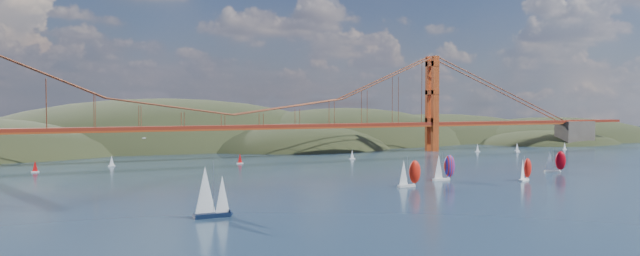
% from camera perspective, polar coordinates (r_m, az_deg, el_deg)
% --- Properties ---
extents(ground, '(1200.00, 1200.00, 0.00)m').
position_cam_1_polar(ground, '(153.55, 12.75, -8.11)').
color(ground, black).
rests_on(ground, ground).
extents(headlands, '(725.00, 225.00, 96.00)m').
position_cam_1_polar(headlands, '(422.37, -6.11, -3.21)').
color(headlands, black).
rests_on(headlands, ground).
extents(bridge, '(552.00, 12.00, 55.00)m').
position_cam_1_polar(bridge, '(312.57, -8.30, 3.08)').
color(bridge, maroon).
rests_on(bridge, ground).
extents(sloop_navy, '(8.93, 5.07, 13.88)m').
position_cam_1_polar(sloop_navy, '(152.91, -10.00, -5.81)').
color(sloop_navy, black).
rests_on(sloop_navy, ground).
extents(racer_0, '(8.59, 3.50, 9.88)m').
position_cam_1_polar(racer_0, '(208.13, 8.14, -4.07)').
color(racer_0, silver).
rests_on(racer_0, ground).
extents(racer_1, '(8.00, 5.42, 8.95)m').
position_cam_1_polar(racer_1, '(234.07, 18.24, -3.57)').
color(racer_1, white).
rests_on(racer_1, ground).
extents(racer_2, '(8.53, 6.35, 9.62)m').
position_cam_1_polar(racer_2, '(266.75, 20.67, -2.84)').
color(racer_2, silver).
rests_on(racer_2, ground).
extents(racer_rwb, '(8.97, 3.66, 10.31)m').
position_cam_1_polar(racer_rwb, '(227.66, 11.25, -3.50)').
color(racer_rwb, white).
rests_on(racer_rwb, ground).
extents(distant_boat_2, '(3.00, 2.00, 4.70)m').
position_cam_1_polar(distant_boat_2, '(274.03, -24.60, -3.22)').
color(distant_boat_2, silver).
rests_on(distant_boat_2, ground).
extents(distant_boat_3, '(3.00, 2.00, 4.70)m').
position_cam_1_polar(distant_boat_3, '(288.20, -18.52, -2.87)').
color(distant_boat_3, silver).
rests_on(distant_boat_3, ground).
extents(distant_boat_4, '(3.00, 2.00, 4.70)m').
position_cam_1_polar(distant_boat_4, '(366.71, 14.21, -1.76)').
color(distant_boat_4, silver).
rests_on(distant_boat_4, ground).
extents(distant_boat_5, '(3.00, 2.00, 4.70)m').
position_cam_1_polar(distant_boat_5, '(369.16, 17.61, -1.77)').
color(distant_boat_5, silver).
rests_on(distant_boat_5, ground).
extents(distant_boat_6, '(3.00, 2.00, 4.70)m').
position_cam_1_polar(distant_boat_6, '(380.97, 17.57, -1.65)').
color(distant_boat_6, silver).
rests_on(distant_boat_6, ground).
extents(distant_boat_7, '(3.00, 2.00, 4.70)m').
position_cam_1_polar(distant_boat_7, '(400.26, 21.47, -1.52)').
color(distant_boat_7, silver).
rests_on(distant_boat_7, ground).
extents(distant_boat_8, '(3.00, 2.00, 4.70)m').
position_cam_1_polar(distant_boat_8, '(308.91, 2.96, -2.43)').
color(distant_boat_8, silver).
rests_on(distant_boat_8, ground).
extents(distant_boat_9, '(3.00, 2.00, 4.70)m').
position_cam_1_polar(distant_boat_9, '(287.39, -7.33, -2.79)').
color(distant_boat_9, silver).
rests_on(distant_boat_9, ground).
extents(gull, '(0.90, 0.25, 0.17)m').
position_cam_1_polar(gull, '(137.23, -15.80, -0.90)').
color(gull, white).
rests_on(gull, ground).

